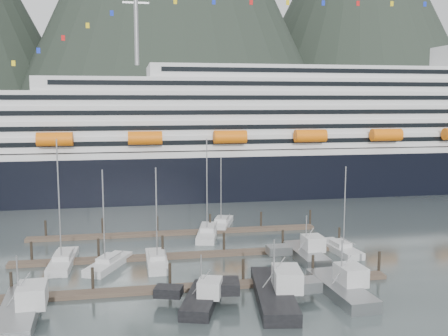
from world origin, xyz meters
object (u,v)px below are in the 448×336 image
(cruise_ship, at_px, (301,141))
(sailboat_a, at_px, (108,264))
(sailboat_f, at_px, (222,224))
(trawler_c, at_px, (272,292))
(trawler_b, at_px, (200,298))
(trawler_d, at_px, (340,288))
(sailboat_g, at_px, (208,233))
(sailboat_b, at_px, (63,262))
(sailboat_c, at_px, (157,261))
(trawler_e, at_px, (305,253))
(sailboat_h, at_px, (340,249))
(trawler_a, at_px, (18,310))

(cruise_ship, distance_m, sailboat_a, 72.21)
(sailboat_a, distance_m, sailboat_f, 27.56)
(sailboat_a, bearing_deg, trawler_c, -103.72)
(sailboat_f, height_order, trawler_b, sailboat_f)
(trawler_d, bearing_deg, sailboat_g, 17.04)
(sailboat_b, relative_size, sailboat_c, 1.27)
(sailboat_c, xyz_separation_m, trawler_d, (20.10, -15.23, 0.48))
(cruise_ship, height_order, trawler_b, cruise_ship)
(cruise_ship, bearing_deg, trawler_d, -105.18)
(trawler_d, bearing_deg, sailboat_c, 49.20)
(trawler_e, bearing_deg, sailboat_h, -71.53)
(sailboat_h, bearing_deg, sailboat_g, 48.59)
(cruise_ship, xyz_separation_m, sailboat_h, (-12.02, -53.66, -11.61))
(sailboat_b, bearing_deg, sailboat_f, -52.68)
(trawler_a, height_order, trawler_b, trawler_a)
(trawler_b, xyz_separation_m, trawler_d, (16.22, -0.04, 0.09))
(sailboat_a, xyz_separation_m, sailboat_h, (33.54, 1.14, -0.00))
(sailboat_h, xyz_separation_m, trawler_a, (-42.17, -16.29, 0.50))
(sailboat_c, distance_m, trawler_a, 21.47)
(sailboat_a, relative_size, trawler_e, 1.31)
(sailboat_c, height_order, sailboat_f, sailboat_c)
(trawler_b, bearing_deg, cruise_ship, -9.00)
(trawler_a, distance_m, trawler_e, 38.57)
(sailboat_g, distance_m, trawler_e, 18.97)
(sailboat_h, distance_m, trawler_e, 6.66)
(sailboat_c, height_order, trawler_a, sailboat_c)
(sailboat_a, xyz_separation_m, sailboat_c, (6.48, 0.08, -0.00))
(cruise_ship, height_order, sailboat_b, cruise_ship)
(trawler_b, bearing_deg, trawler_c, -72.34)
(sailboat_c, bearing_deg, trawler_c, -142.14)
(trawler_b, bearing_deg, sailboat_f, 3.68)
(trawler_c, relative_size, trawler_e, 1.45)
(sailboat_a, bearing_deg, sailboat_h, -62.54)
(trawler_b, bearing_deg, sailboat_h, -37.24)
(sailboat_g, relative_size, trawler_e, 1.57)
(sailboat_a, bearing_deg, sailboat_b, 95.30)
(sailboat_h, bearing_deg, trawler_c, 131.22)
(sailboat_b, xyz_separation_m, trawler_d, (32.73, -17.41, 0.45))
(sailboat_g, relative_size, trawler_c, 1.09)
(sailboat_b, bearing_deg, trawler_e, -93.29)
(trawler_c, bearing_deg, sailboat_a, 59.30)
(cruise_ship, height_order, sailboat_a, cruise_ship)
(sailboat_b, bearing_deg, trawler_b, -133.99)
(trawler_c, bearing_deg, sailboat_h, -34.22)
(sailboat_a, height_order, trawler_e, sailboat_a)
(sailboat_c, bearing_deg, trawler_b, -166.15)
(cruise_ship, xyz_separation_m, sailboat_c, (-39.08, -54.72, -11.61))
(sailboat_b, xyz_separation_m, trawler_c, (24.65, -17.38, 0.49))
(sailboat_h, bearing_deg, trawler_e, 103.74)
(trawler_b, height_order, trawler_d, trawler_d)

